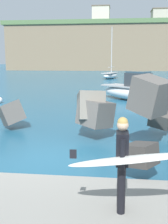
% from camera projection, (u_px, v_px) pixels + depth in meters
% --- Properties ---
extents(ground_plane, '(400.00, 400.00, 0.00)m').
position_uv_depth(ground_plane, '(46.00, 158.00, 8.79)').
color(ground_plane, '#235B7A').
extents(breakwater_jetty, '(26.52, 6.52, 2.57)m').
position_uv_depth(breakwater_jetty, '(15.00, 114.00, 9.98)').
color(breakwater_jetty, '#605B56').
rests_on(breakwater_jetty, ground).
extents(surfer_with_board, '(2.10, 1.16, 1.78)m').
position_uv_depth(surfer_with_board, '(124.00, 159.00, 5.03)').
color(surfer_with_board, black).
rests_on(surfer_with_board, walkway_path).
extents(boat_mid_left, '(5.49, 5.51, 2.19)m').
position_uv_depth(boat_mid_left, '(134.00, 91.00, 21.29)').
color(boat_mid_left, white).
rests_on(boat_mid_left, ground).
extents(boat_mid_centre, '(3.12, 5.78, 8.33)m').
position_uv_depth(boat_mid_centre, '(110.00, 75.00, 46.54)').
color(boat_mid_centre, white).
rests_on(boat_mid_centre, ground).
extents(mooring_buoy_inner, '(0.44, 0.44, 0.44)m').
position_uv_depth(mooring_buoy_inner, '(139.00, 78.00, 43.82)').
color(mooring_buoy_inner, '#E54C1E').
rests_on(mooring_buoy_inner, ground).
extents(headland_bluff, '(83.44, 41.67, 14.22)m').
position_uv_depth(headland_bluff, '(141.00, 48.00, 97.71)').
color(headland_bluff, '#847056').
rests_on(headland_bluff, ground).
extents(station_building_west, '(7.91, 7.30, 5.01)m').
position_uv_depth(station_building_west, '(164.00, 17.00, 92.11)').
color(station_building_west, '#B2ADA3').
rests_on(station_building_west, headland_bluff).
extents(station_building_central, '(5.80, 6.45, 6.01)m').
position_uv_depth(station_building_central, '(101.00, 16.00, 92.73)').
color(station_building_central, beige).
rests_on(station_building_central, headland_bluff).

